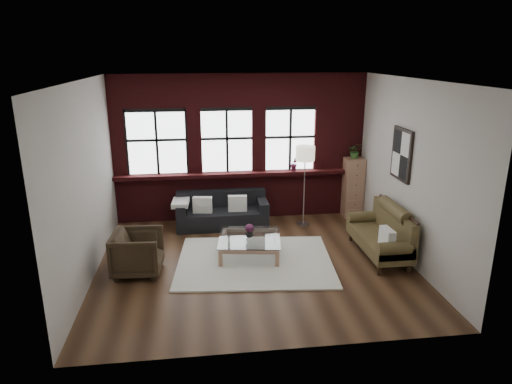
{
  "coord_description": "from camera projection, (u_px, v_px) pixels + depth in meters",
  "views": [
    {
      "loc": [
        -0.93,
        -7.37,
        3.62
      ],
      "look_at": [
        0.1,
        0.6,
        1.15
      ],
      "focal_mm": 32.0,
      "sensor_mm": 36.0,
      "label": 1
    }
  ],
  "objects": [
    {
      "name": "vase",
      "position": [
        250.0,
        234.0,
        8.36
      ],
      "size": [
        0.18,
        0.18,
        0.15
      ],
      "primitive_type": "imported",
      "rotation": [
        0.0,
        0.0,
        -0.33
      ],
      "color": "#B2B2B2",
      "rests_on": "coffee_table"
    },
    {
      "name": "wall_left",
      "position": [
        86.0,
        183.0,
        7.35
      ],
      "size": [
        0.0,
        5.0,
        5.0
      ],
      "primitive_type": "plane",
      "rotation": [
        1.57,
        0.0,
        1.57
      ],
      "color": "beige",
      "rests_on": "ground"
    },
    {
      "name": "sill_ledge",
      "position": [
        241.0,
        174.0,
        10.08
      ],
      "size": [
        5.5,
        0.3,
        0.08
      ],
      "primitive_type": "cube",
      "color": "#481114",
      "rests_on": "brick_backwall"
    },
    {
      "name": "window_right",
      "position": [
        290.0,
        140.0,
        10.1
      ],
      "size": [
        1.38,
        0.1,
        1.5
      ],
      "primitive_type": null,
      "color": "black",
      "rests_on": "brick_backwall"
    },
    {
      "name": "flowers",
      "position": [
        250.0,
        228.0,
        8.33
      ],
      "size": [
        0.16,
        0.16,
        0.16
      ],
      "primitive_type": "sphere",
      "color": "#5B1F42",
      "rests_on": "vase"
    },
    {
      "name": "window_mid",
      "position": [
        227.0,
        142.0,
        9.93
      ],
      "size": [
        1.38,
        0.1,
        1.5
      ],
      "primitive_type": null,
      "color": "black",
      "rests_on": "brick_backwall"
    },
    {
      "name": "ceiling",
      "position": [
        255.0,
        80.0,
        7.22
      ],
      "size": [
        5.5,
        5.5,
        0.0
      ],
      "primitive_type": "plane",
      "rotation": [
        3.14,
        0.0,
        0.0
      ],
      "color": "white",
      "rests_on": "ground"
    },
    {
      "name": "drawer_chest",
      "position": [
        353.0,
        187.0,
        10.37
      ],
      "size": [
        0.42,
        0.42,
        1.35
      ],
      "primitive_type": "cube",
      "color": "#A17457",
      "rests_on": "floor"
    },
    {
      "name": "potted_plant_top",
      "position": [
        355.0,
        151.0,
        10.12
      ],
      "size": [
        0.34,
        0.3,
        0.34
      ],
      "primitive_type": "imported",
      "rotation": [
        0.0,
        0.0,
        -0.11
      ],
      "color": "#2D5923",
      "rests_on": "drawer_chest"
    },
    {
      "name": "dark_sofa",
      "position": [
        222.0,
        211.0,
        9.8
      ],
      "size": [
        1.94,
        0.79,
        0.7
      ],
      "primitive_type": null,
      "color": "black",
      "rests_on": "floor"
    },
    {
      "name": "shag_rug",
      "position": [
        255.0,
        261.0,
        8.22
      ],
      "size": [
        2.94,
        2.41,
        0.03
      ],
      "primitive_type": "cube",
      "rotation": [
        0.0,
        0.0,
        -0.1
      ],
      "color": "silver",
      "rests_on": "floor"
    },
    {
      "name": "brick_backwall",
      "position": [
        241.0,
        148.0,
        10.0
      ],
      "size": [
        5.5,
        0.12,
        3.2
      ],
      "primitive_type": null,
      "color": "#481114",
      "rests_on": "floor"
    },
    {
      "name": "pillow_a",
      "position": [
        202.0,
        205.0,
        9.6
      ],
      "size": [
        0.42,
        0.2,
        0.34
      ],
      "primitive_type": "cube",
      "rotation": [
        0.0,
        0.0,
        -0.15
      ],
      "color": "white",
      "rests_on": "dark_sofa"
    },
    {
      "name": "floor",
      "position": [
        255.0,
        263.0,
        8.16
      ],
      "size": [
        5.5,
        5.5,
        0.0
      ],
      "primitive_type": "plane",
      "color": "#382214",
      "rests_on": "ground"
    },
    {
      "name": "wall_poster",
      "position": [
        402.0,
        154.0,
        8.24
      ],
      "size": [
        0.05,
        0.74,
        0.94
      ],
      "primitive_type": null,
      "color": "black",
      "rests_on": "wall_right"
    },
    {
      "name": "wall_front",
      "position": [
        282.0,
        233.0,
        5.32
      ],
      "size": [
        5.5,
        0.0,
        5.5
      ],
      "primitive_type": "plane",
      "rotation": [
        -1.57,
        0.0,
        0.0
      ],
      "color": "beige",
      "rests_on": "ground"
    },
    {
      "name": "pillow_b",
      "position": [
        237.0,
        203.0,
        9.69
      ],
      "size": [
        0.41,
        0.17,
        0.34
      ],
      "primitive_type": "cube",
      "rotation": [
        0.0,
        0.0,
        -0.06
      ],
      "color": "white",
      "rests_on": "dark_sofa"
    },
    {
      "name": "wall_right",
      "position": [
        409.0,
        172.0,
        8.03
      ],
      "size": [
        0.0,
        5.0,
        5.0
      ],
      "primitive_type": "plane",
      "rotation": [
        1.57,
        0.0,
        -1.57
      ],
      "color": "beige",
      "rests_on": "ground"
    },
    {
      "name": "coffee_table",
      "position": [
        250.0,
        246.0,
        8.43
      ],
      "size": [
        1.26,
        1.26,
        0.37
      ],
      "primitive_type": null,
      "rotation": [
        0.0,
        0.0,
        -0.14
      ],
      "color": "#A17457",
      "rests_on": "shag_rug"
    },
    {
      "name": "floor_lamp",
      "position": [
        304.0,
        183.0,
        9.72
      ],
      "size": [
        0.4,
        0.4,
        1.89
      ],
      "primitive_type": null,
      "color": "#A5A5A8",
      "rests_on": "floor"
    },
    {
      "name": "pillow_settee",
      "position": [
        387.0,
        238.0,
        7.8
      ],
      "size": [
        0.15,
        0.38,
        0.34
      ],
      "primitive_type": "cube",
      "rotation": [
        0.0,
        0.0,
        0.04
      ],
      "color": "white",
      "rests_on": "vintage_settee"
    },
    {
      "name": "sill_plant",
      "position": [
        295.0,
        164.0,
        10.14
      ],
      "size": [
        0.18,
        0.14,
        0.32
      ],
      "primitive_type": "imported",
      "rotation": [
        0.0,
        0.0,
        -0.01
      ],
      "color": "#5B1F42",
      "rests_on": "sill_ledge"
    },
    {
      "name": "vintage_settee",
      "position": [
        379.0,
        232.0,
        8.34
      ],
      "size": [
        0.77,
        1.74,
        0.93
      ],
      "primitive_type": null,
      "color": "brown",
      "rests_on": "floor"
    },
    {
      "name": "wall_back",
      "position": [
        240.0,
        148.0,
        10.06
      ],
      "size": [
        5.5,
        0.0,
        5.5
      ],
      "primitive_type": "plane",
      "rotation": [
        1.57,
        0.0,
        0.0
      ],
      "color": "beige",
      "rests_on": "ground"
    },
    {
      "name": "armchair",
      "position": [
        138.0,
        253.0,
        7.71
      ],
      "size": [
        0.86,
        0.84,
        0.74
      ],
      "primitive_type": "imported",
      "rotation": [
        0.0,
        0.0,
        1.51
      ],
      "color": "#2D2316",
      "rests_on": "floor"
    },
    {
      "name": "window_left",
      "position": [
        157.0,
        143.0,
        9.75
      ],
      "size": [
        1.38,
        0.1,
        1.5
      ],
      "primitive_type": null,
      "color": "black",
      "rests_on": "brick_backwall"
    }
  ]
}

